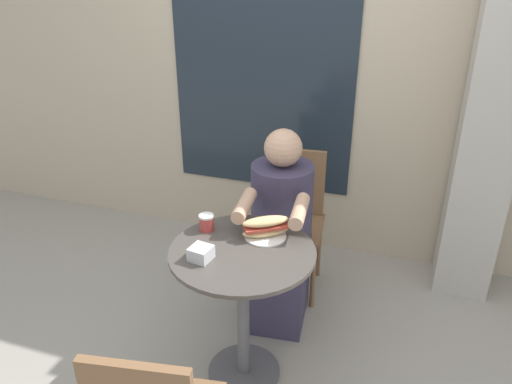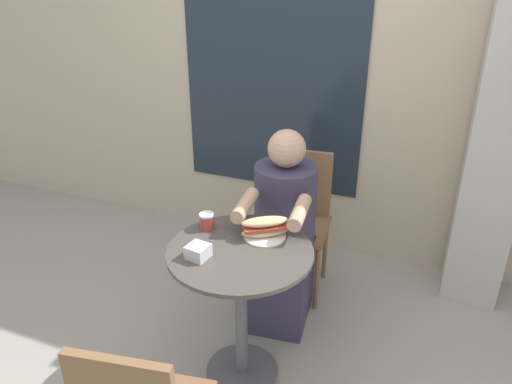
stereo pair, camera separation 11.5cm
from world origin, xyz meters
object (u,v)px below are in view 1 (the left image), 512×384
(seated_diner, at_px, (280,241))
(sandwich_on_plate, at_px, (266,228))
(drink_cup, at_px, (207,222))
(cafe_table, at_px, (243,287))
(diner_chair, at_px, (293,208))

(seated_diner, distance_m, sandwich_on_plate, 0.47)
(drink_cup, bearing_deg, cafe_table, -27.29)
(diner_chair, height_order, drink_cup, diner_chair)
(diner_chair, relative_size, drink_cup, 10.83)
(sandwich_on_plate, bearing_deg, drink_cup, -174.09)
(sandwich_on_plate, bearing_deg, cafe_table, -113.64)
(sandwich_on_plate, xyz_separation_m, drink_cup, (-0.29, -0.03, -0.01))
(cafe_table, xyz_separation_m, sandwich_on_plate, (0.06, 0.14, 0.25))
(seated_diner, height_order, sandwich_on_plate, seated_diner)
(diner_chair, xyz_separation_m, drink_cup, (-0.24, -0.75, 0.25))
(cafe_table, xyz_separation_m, seated_diner, (0.03, 0.51, -0.05))
(seated_diner, xyz_separation_m, drink_cup, (-0.25, -0.40, 0.29))
(diner_chair, xyz_separation_m, sandwich_on_plate, (0.04, -0.72, 0.26))
(diner_chair, bearing_deg, cafe_table, 82.75)
(cafe_table, distance_m, drink_cup, 0.35)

